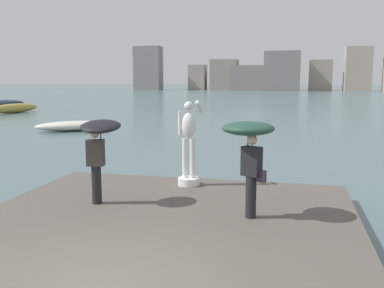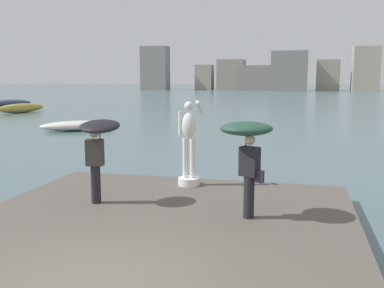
{
  "view_description": "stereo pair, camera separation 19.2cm",
  "coord_description": "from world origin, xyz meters",
  "px_view_note": "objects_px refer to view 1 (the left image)",
  "views": [
    {
      "loc": [
        2.51,
        -5.2,
        3.24
      ],
      "look_at": [
        0.0,
        5.66,
        1.55
      ],
      "focal_mm": 40.55,
      "sensor_mm": 36.0,
      "label": 1
    },
    {
      "loc": [
        2.7,
        -5.16,
        3.24
      ],
      "look_at": [
        0.0,
        5.66,
        1.55
      ],
      "focal_mm": 40.55,
      "sensor_mm": 36.0,
      "label": 2
    }
  ],
  "objects_px": {
    "onlooker_left": "(99,141)",
    "boat_near": "(15,108)",
    "onlooker_right": "(249,140)",
    "boat_rightward": "(3,103)",
    "statue_white_figure": "(189,149)",
    "boat_far": "(74,126)"
  },
  "relations": [
    {
      "from": "statue_white_figure",
      "to": "boat_rightward",
      "type": "bearing_deg",
      "value": 132.36
    },
    {
      "from": "boat_near",
      "to": "boat_far",
      "type": "relative_size",
      "value": 1.14
    },
    {
      "from": "boat_near",
      "to": "boat_far",
      "type": "bearing_deg",
      "value": -43.3
    },
    {
      "from": "boat_near",
      "to": "boat_rightward",
      "type": "xyz_separation_m",
      "value": [
        -6.51,
        7.21,
        -0.02
      ]
    },
    {
      "from": "boat_far",
      "to": "boat_rightward",
      "type": "height_order",
      "value": "boat_rightward"
    },
    {
      "from": "statue_white_figure",
      "to": "onlooker_left",
      "type": "distance_m",
      "value": 2.7
    },
    {
      "from": "boat_far",
      "to": "boat_rightward",
      "type": "relative_size",
      "value": 1.1
    },
    {
      "from": "onlooker_right",
      "to": "boat_rightward",
      "type": "bearing_deg",
      "value": 132.07
    },
    {
      "from": "onlooker_right",
      "to": "boat_rightward",
      "type": "distance_m",
      "value": 46.81
    },
    {
      "from": "onlooker_left",
      "to": "boat_near",
      "type": "height_order",
      "value": "onlooker_left"
    },
    {
      "from": "onlooker_left",
      "to": "onlooker_right",
      "type": "xyz_separation_m",
      "value": [
        3.4,
        -0.22,
        0.15
      ]
    },
    {
      "from": "boat_rightward",
      "to": "boat_far",
      "type": "bearing_deg",
      "value": -44.97
    },
    {
      "from": "onlooker_left",
      "to": "boat_rightward",
      "type": "distance_m",
      "value": 44.44
    },
    {
      "from": "onlooker_left",
      "to": "onlooker_right",
      "type": "relative_size",
      "value": 0.99
    },
    {
      "from": "onlooker_right",
      "to": "boat_rightward",
      "type": "relative_size",
      "value": 0.47
    },
    {
      "from": "statue_white_figure",
      "to": "boat_near",
      "type": "height_order",
      "value": "statue_white_figure"
    },
    {
      "from": "onlooker_left",
      "to": "boat_near",
      "type": "bearing_deg",
      "value": 128.13
    },
    {
      "from": "boat_rightward",
      "to": "boat_near",
      "type": "bearing_deg",
      "value": -47.9
    },
    {
      "from": "boat_rightward",
      "to": "onlooker_left",
      "type": "bearing_deg",
      "value": -51.0
    },
    {
      "from": "statue_white_figure",
      "to": "boat_far",
      "type": "distance_m",
      "value": 17.21
    },
    {
      "from": "onlooker_left",
      "to": "boat_near",
      "type": "distance_m",
      "value": 34.75
    },
    {
      "from": "boat_near",
      "to": "onlooker_right",
      "type": "bearing_deg",
      "value": -47.94
    }
  ]
}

